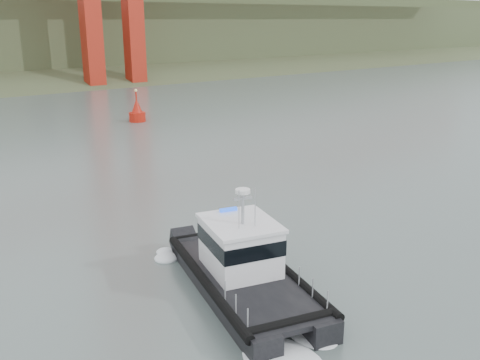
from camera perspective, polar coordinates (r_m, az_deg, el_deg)
name	(u,v)px	position (r m, az deg, el deg)	size (l,w,h in m)	color
ground	(324,260)	(27.95, 8.95, -8.40)	(400.00, 400.00, 0.00)	#4C5A57
patrol_boat	(243,266)	(24.16, 0.32, -9.11)	(6.04, 10.87, 4.99)	black
nav_buoy	(137,112)	(65.27, -10.92, 7.09)	(1.96, 1.96, 4.07)	#AD180C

